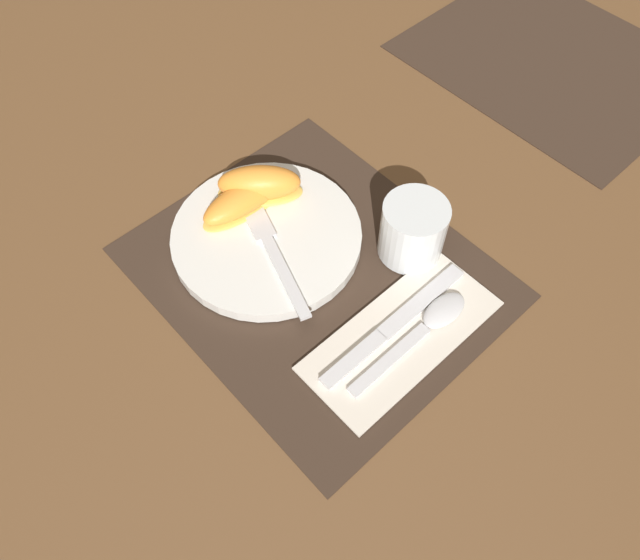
# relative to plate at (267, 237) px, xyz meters

# --- Properties ---
(ground_plane) EXTENTS (3.00, 3.00, 0.00)m
(ground_plane) POSITION_rel_plate_xyz_m (0.08, 0.01, -0.01)
(ground_plane) COLOR brown
(placemat) EXTENTS (0.41, 0.35, 0.00)m
(placemat) POSITION_rel_plate_xyz_m (0.08, 0.01, -0.01)
(placemat) COLOR #38281E
(placemat) RESTS_ON ground_plane
(placemat_far) EXTENTS (0.41, 0.35, 0.00)m
(placemat_far) POSITION_rel_plate_xyz_m (0.03, 0.56, -0.01)
(placemat_far) COLOR #38281E
(placemat_far) RESTS_ON ground_plane
(plate) EXTENTS (0.24, 0.24, 0.02)m
(plate) POSITION_rel_plate_xyz_m (0.00, 0.00, 0.00)
(plate) COLOR white
(plate) RESTS_ON placemat
(juice_glass) EXTENTS (0.08, 0.08, 0.08)m
(juice_glass) POSITION_rel_plate_xyz_m (0.13, 0.12, 0.03)
(juice_glass) COLOR silver
(juice_glass) RESTS_ON placemat
(napkin) EXTENTS (0.11, 0.24, 0.00)m
(napkin) POSITION_rel_plate_xyz_m (0.21, 0.03, -0.01)
(napkin) COLOR silver
(napkin) RESTS_ON placemat
(knife) EXTENTS (0.02, 0.22, 0.01)m
(knife) POSITION_rel_plate_xyz_m (0.19, 0.02, -0.00)
(knife) COLOR silver
(knife) RESTS_ON napkin
(spoon) EXTENTS (0.03, 0.18, 0.01)m
(spoon) POSITION_rel_plate_xyz_m (0.22, 0.06, -0.00)
(spoon) COLOR silver
(spoon) RESTS_ON napkin
(fork) EXTENTS (0.19, 0.08, 0.00)m
(fork) POSITION_rel_plate_xyz_m (0.02, -0.01, 0.01)
(fork) COLOR silver
(fork) RESTS_ON plate
(citrus_wedge_0) EXTENTS (0.11, 0.11, 0.04)m
(citrus_wedge_0) POSITION_rel_plate_xyz_m (-0.05, 0.03, 0.03)
(citrus_wedge_0) COLOR #F7C656
(citrus_wedge_0) RESTS_ON plate
(citrus_wedge_1) EXTENTS (0.05, 0.13, 0.03)m
(citrus_wedge_1) POSITION_rel_plate_xyz_m (-0.05, 0.01, 0.02)
(citrus_wedge_1) COLOR #F7C656
(citrus_wedge_1) RESTS_ON plate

